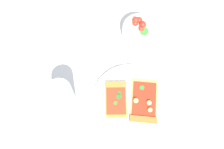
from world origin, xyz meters
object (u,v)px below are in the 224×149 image
(pizza_slice_far, at_px, (144,104))
(salad_bowl, at_px, (139,31))
(pizza_slice_near, at_px, (116,97))
(soda_glass, at_px, (62,96))
(plate, at_px, (131,100))

(pizza_slice_far, relative_size, salad_bowl, 1.28)
(pizza_slice_near, xyz_separation_m, soda_glass, (-0.17, -0.04, 0.04))
(salad_bowl, distance_m, soda_glass, 0.36)
(pizza_slice_near, bearing_deg, plate, 0.12)
(pizza_slice_near, height_order, salad_bowl, salad_bowl)
(pizza_slice_near, xyz_separation_m, pizza_slice_far, (0.10, -0.01, 0.00))
(plate, distance_m, soda_glass, 0.23)
(salad_bowl, bearing_deg, pizza_slice_far, -77.88)
(plate, bearing_deg, salad_bowl, 92.53)
(plate, bearing_deg, soda_glass, -170.13)
(pizza_slice_far, bearing_deg, soda_glass, -173.22)
(pizza_slice_near, bearing_deg, pizza_slice_far, -3.99)
(soda_glass, bearing_deg, pizza_slice_near, 12.67)
(pizza_slice_far, height_order, salad_bowl, salad_bowl)
(pizza_slice_near, bearing_deg, soda_glass, -167.33)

